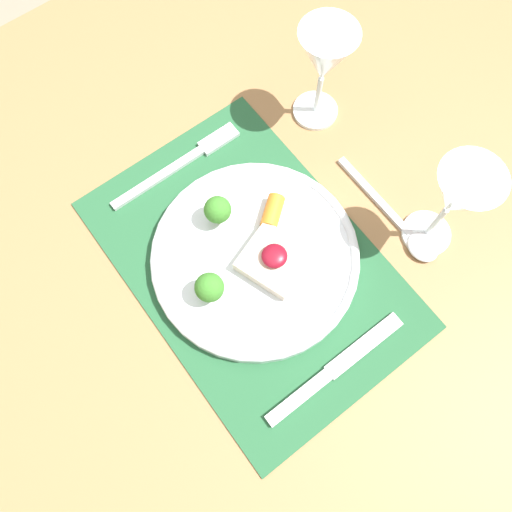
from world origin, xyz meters
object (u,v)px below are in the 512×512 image
spoon (408,231)px  wine_glass_near (457,198)px  knife (326,376)px  dinner_plate (255,257)px  fork (185,161)px  wine_glass_far (325,60)px

spoon → wine_glass_near: wine_glass_near is taller
knife → dinner_plate: bearing=173.0°
dinner_plate → fork: (-0.18, 0.01, -0.01)m
dinner_plate → spoon: size_ratio=1.43×
dinner_plate → wine_glass_near: wine_glass_near is taller
knife → wine_glass_near: 0.27m
dinner_plate → wine_glass_near: size_ratio=1.70×
spoon → wine_glass_far: size_ratio=1.22×
dinner_plate → wine_glass_far: size_ratio=1.74×
spoon → wine_glass_near: bearing=52.8°
fork → spoon: bearing=35.6°
dinner_plate → knife: dinner_plate is taller
fork → wine_glass_far: wine_glass_far is taller
knife → fork: bearing=174.9°
knife → spoon: (-0.08, 0.21, -0.00)m
wine_glass_near → spoon: bearing=-131.5°
dinner_plate → wine_glass_far: wine_glass_far is taller
dinner_plate → knife: size_ratio=1.31×
spoon → wine_glass_far: bearing=178.4°
fork → spoon: (0.28, 0.18, -0.00)m
fork → knife: (0.36, -0.03, -0.00)m
spoon → dinner_plate: bearing=-111.5°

